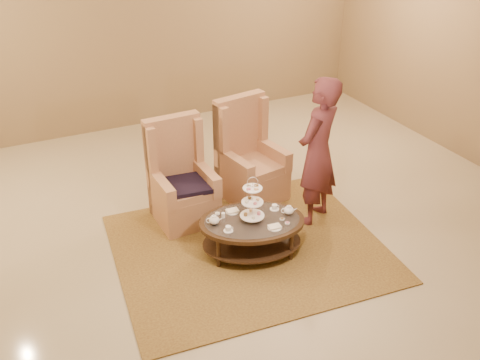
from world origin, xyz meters
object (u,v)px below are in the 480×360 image
armchair_left (181,187)px  armchair_right (248,165)px  tea_table (252,226)px  person (318,153)px

armchair_left → armchair_right: size_ratio=0.96×
tea_table → person: (0.98, 0.28, 0.55)m
person → tea_table: bearing=-12.9°
armchair_left → person: person is taller
person → armchair_left: bearing=-56.1°
armchair_left → person: (1.42, -0.73, 0.48)m
tea_table → armchair_right: size_ratio=1.01×
armchair_left → person: 1.66m
person → armchair_right: bearing=-91.2°
armchair_right → tea_table: bearing=-124.4°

